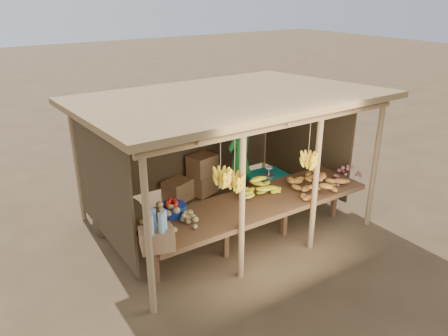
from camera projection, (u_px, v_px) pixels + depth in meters
ground at (224, 221)px, 7.96m from camera, size 60.00×60.00×0.00m
stall_structure at (223, 121)px, 7.20m from camera, size 4.70×3.50×2.43m
counter at (257, 205)px, 6.95m from camera, size 3.90×1.05×0.80m
potato_heap at (169, 217)px, 6.09m from camera, size 1.02×0.82×0.36m
sweet_potato_heap at (320, 178)px, 7.34m from camera, size 1.15×0.87×0.36m
onion_heap at (346, 170)px, 7.67m from camera, size 0.80×0.59×0.35m
banana_pile at (257, 184)px, 7.11m from camera, size 0.70×0.44×0.35m
tomato_basin at (172, 208)px, 6.52m from camera, size 0.41×0.41×0.22m
bottle_box at (157, 234)px, 5.61m from camera, size 0.50×0.44×0.54m
vendor at (239, 159)px, 8.28m from camera, size 0.79×0.64×1.87m
tarp_crate at (267, 188)px, 8.44m from camera, size 0.73×0.63×0.85m
carton_stack at (194, 180)px, 8.79m from camera, size 1.19×0.55×0.83m
burlap_sacks at (119, 216)px, 7.56m from camera, size 0.91×0.48×0.65m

